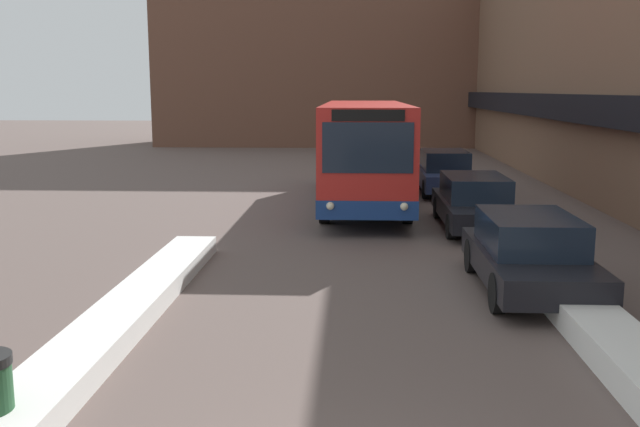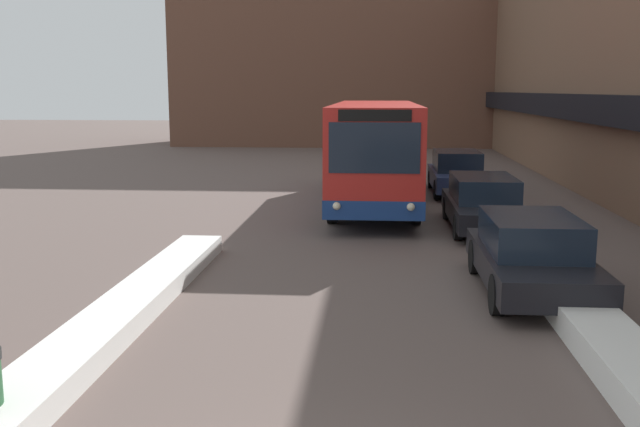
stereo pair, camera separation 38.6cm
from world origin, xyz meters
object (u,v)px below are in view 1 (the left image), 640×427
object	(u,v)px
parked_car_middle	(475,202)
parked_car_back	(445,172)
city_bus	(365,149)
parked_car_front	(529,253)

from	to	relation	value
parked_car_middle	parked_car_back	size ratio (longest dim) A/B	1.04
city_bus	parked_car_middle	distance (m)	5.04
parked_car_middle	city_bus	bearing A→B (deg)	125.90
city_bus	parked_car_middle	size ratio (longest dim) A/B	2.45
parked_car_front	parked_car_back	distance (m)	12.59
parked_car_front	parked_car_middle	world-z (taller)	same
parked_car_back	city_bus	bearing A→B (deg)	-138.52
city_bus	parked_car_front	world-z (taller)	city_bus
parked_car_middle	parked_car_back	xyz separation A→B (m)	(0.00, 6.55, 0.05)
city_bus	parked_car_back	distance (m)	3.99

